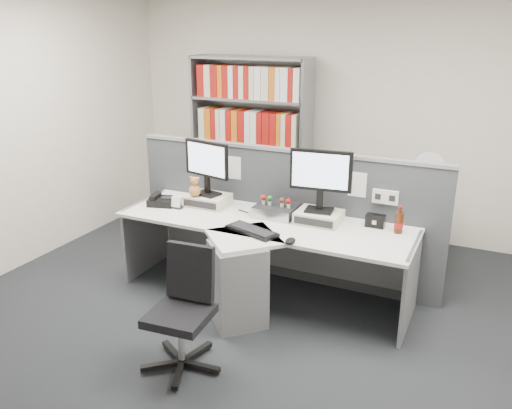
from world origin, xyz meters
The scene contains 21 objects.
ground centered at (0.00, 0.00, 0.00)m, with size 5.50×5.50×0.00m, color #282B2F.
room_shell centered at (0.00, 0.00, 1.79)m, with size 5.04×5.54×2.72m.
partition centered at (0.00, 1.25, 0.65)m, with size 3.00×0.08×1.27m.
desk centered at (0.00, 0.60, 0.46)m, with size 2.60×1.20×0.72m.
monitor_riser_left centered at (-0.66, 0.98, 0.77)m, with size 0.38×0.31×0.10m.
monitor_riser_right centered at (0.44, 0.98, 0.77)m, with size 0.38×0.31×0.10m.
monitor_left centered at (-0.66, 0.98, 1.12)m, with size 0.49×0.21×0.51m.
monitor_right centered at (0.44, 0.98, 1.14)m, with size 0.53×0.19×0.54m.
desktop_pc centered at (0.04, 0.99, 0.77)m, with size 0.36×0.32×0.10m.
figurines centered at (0.04, 0.97, 0.87)m, with size 0.29×0.05×0.09m.
keyboard centered at (0.02, 0.53, 0.73)m, with size 0.49×0.31×0.03m.
mouse centered at (0.39, 0.44, 0.74)m, with size 0.07×0.12×0.04m, color black.
desk_phone centered at (-1.06, 0.80, 0.76)m, with size 0.29×0.27×0.10m.
desk_calendar centered at (-0.86, 0.77, 0.77)m, with size 0.10×0.07×0.12m.
plush_toy centered at (-0.74, 0.89, 0.90)m, with size 0.11×0.11×0.19m.
speaker centered at (0.91, 1.08, 0.77)m, with size 0.16×0.09×0.11m, color black.
cola_bottle centered at (1.11, 1.02, 0.81)m, with size 0.07×0.07×0.24m.
shelving_unit centered at (-0.90, 2.44, 0.98)m, with size 1.41×0.40×2.00m.
filing_cabinet centered at (1.20, 1.99, 0.35)m, with size 0.45×0.61×0.70m.
desk_fan centered at (1.20, 1.99, 1.01)m, with size 0.30×0.18×0.50m.
office_chair centered at (-0.10, -0.35, 0.46)m, with size 0.56×0.57×0.86m.
Camera 1 is at (1.76, -3.12, 2.35)m, focal length 37.16 mm.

